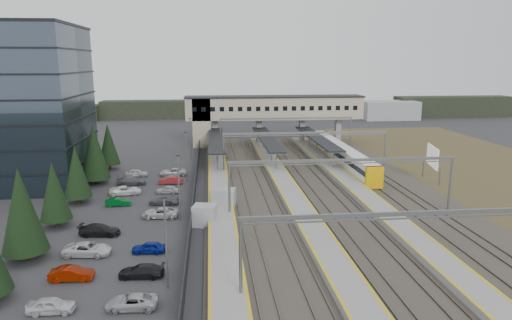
{
  "coord_description": "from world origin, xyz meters",
  "views": [
    {
      "loc": [
        -4.14,
        -61.02,
        18.8
      ],
      "look_at": [
        2.76,
        7.02,
        4.0
      ],
      "focal_mm": 32.0,
      "sensor_mm": 36.0,
      "label": 1
    }
  ],
  "objects": [
    {
      "name": "fence",
      "position": [
        -6.5,
        5.0,
        1.0
      ],
      "size": [
        0.08,
        90.0,
        2.0
      ],
      "color": "#26282B",
      "rests_on": "ground"
    },
    {
      "name": "relay_cabin_far",
      "position": [
        -4.99,
        -10.0,
        1.21
      ],
      "size": [
        3.09,
        2.76,
        2.42
      ],
      "color": "#959799",
      "rests_on": "ground"
    },
    {
      "name": "conifer_row",
      "position": [
        -22.0,
        -3.86,
        4.84
      ],
      "size": [
        4.42,
        49.82,
        9.5
      ],
      "color": "black",
      "rests_on": "ground"
    },
    {
      "name": "relay_cabin_near",
      "position": [
        -2.56,
        -3.54,
        1.25
      ],
      "size": [
        3.35,
        2.72,
        2.49
      ],
      "color": "#959799",
      "rests_on": "ground"
    },
    {
      "name": "lampposts",
      "position": [
        -8.0,
        1.25,
        4.34
      ],
      "size": [
        0.5,
        53.25,
        8.07
      ],
      "color": "slate",
      "rests_on": "ground"
    },
    {
      "name": "treeline_far",
      "position": [
        23.81,
        92.28,
        2.95
      ],
      "size": [
        170.0,
        19.0,
        7.0
      ],
      "color": "black",
      "rests_on": "ground"
    },
    {
      "name": "car_park",
      "position": [
        -13.62,
        -5.89,
        0.62
      ],
      "size": [
        10.77,
        44.68,
        1.3
      ],
      "color": "silver",
      "rests_on": "ground"
    },
    {
      "name": "train",
      "position": [
        20.0,
        20.27,
        1.89
      ],
      "size": [
        2.63,
        36.57,
        3.31
      ],
      "color": "white",
      "rests_on": "ground"
    },
    {
      "name": "ground",
      "position": [
        0.0,
        0.0,
        0.0
      ],
      "size": [
        220.0,
        220.0,
        0.0
      ],
      "primitive_type": "plane",
      "color": "#2B2B2D",
      "rests_on": "ground"
    },
    {
      "name": "canopies",
      "position": [
        7.0,
        27.0,
        3.92
      ],
      "size": [
        23.1,
        30.0,
        3.28
      ],
      "color": "black",
      "rests_on": "ground"
    },
    {
      "name": "gantries",
      "position": [
        12.0,
        3.0,
        6.0
      ],
      "size": [
        28.4,
        62.28,
        7.17
      ],
      "color": "slate",
      "rests_on": "ground"
    },
    {
      "name": "rail_corridor",
      "position": [
        9.34,
        5.0,
        0.29
      ],
      "size": [
        34.0,
        90.0,
        0.92
      ],
      "color": "#37342A",
      "rests_on": "ground"
    },
    {
      "name": "billboard",
      "position": [
        31.0,
        6.74,
        3.85
      ],
      "size": [
        1.57,
        6.43,
        5.67
      ],
      "color": "slate",
      "rests_on": "ground"
    },
    {
      "name": "footbridge",
      "position": [
        7.7,
        42.0,
        7.93
      ],
      "size": [
        40.4,
        6.4,
        11.2
      ],
      "color": "tan",
      "rests_on": "ground"
    }
  ]
}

